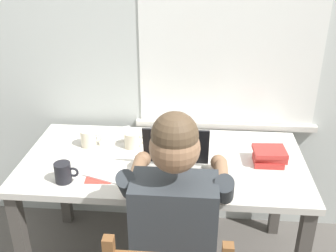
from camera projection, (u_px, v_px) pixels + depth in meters
name	position (u px, v px, depth m)	size (l,w,h in m)	color
back_wall	(171.00, 30.00, 2.29)	(6.00, 0.08, 2.60)	beige
desk	(163.00, 173.00, 2.17)	(1.49, 0.75, 0.71)	beige
seated_person	(176.00, 221.00, 1.74)	(0.50, 0.60, 1.23)	#33383D
laptop	(175.00, 167.00, 1.96)	(0.33, 0.29, 0.23)	black
computer_mouse	(223.00, 183.00, 1.90)	(0.06, 0.10, 0.03)	black
coffee_mug_white	(132.00, 140.00, 2.23)	(0.12, 0.08, 0.09)	beige
coffee_mug_dark	(63.00, 172.00, 1.92)	(0.12, 0.08, 0.10)	black
coffee_mug_spare	(89.00, 138.00, 2.25)	(0.12, 0.08, 0.09)	beige
book_stack_main	(269.00, 156.00, 2.08)	(0.18, 0.15, 0.08)	#BC332D
paper_pile_near_laptop	(112.00, 173.00, 2.00)	(0.24, 0.16, 0.01)	white
paper_pile_back_corner	(115.00, 135.00, 2.37)	(0.22, 0.17, 0.02)	white
landscape_photo_print	(99.00, 179.00, 1.96)	(0.13, 0.09, 0.00)	#C63D33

